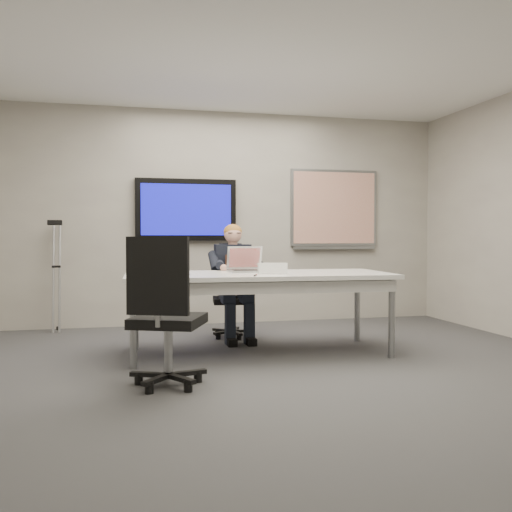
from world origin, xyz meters
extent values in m
cube|color=#393A3C|center=(0.00, 0.00, 0.00)|extent=(6.00, 6.00, 0.02)
cube|color=white|center=(0.00, 0.00, 2.80)|extent=(6.00, 6.00, 0.02)
cube|color=gray|center=(0.00, 3.00, 1.40)|extent=(6.00, 0.02, 2.80)
cube|color=white|center=(-0.01, 0.99, 0.77)|extent=(2.62, 1.19, 0.04)
cube|color=silver|center=(-0.01, 0.99, 0.69)|extent=(2.51, 1.07, 0.11)
cylinder|color=gray|center=(-1.23, 0.59, 0.38)|extent=(0.06, 0.06, 0.75)
cylinder|color=gray|center=(1.17, 0.49, 0.38)|extent=(0.06, 0.06, 0.75)
cylinder|color=gray|center=(-1.19, 1.49, 0.38)|extent=(0.06, 0.06, 0.75)
cylinder|color=gray|center=(1.21, 1.39, 0.38)|extent=(0.06, 0.06, 0.75)
cube|color=black|center=(-0.50, 2.95, 1.50)|extent=(1.30, 0.08, 0.80)
cube|color=#0D0F95|center=(-0.50, 2.90, 1.50)|extent=(1.16, 0.01, 0.66)
cube|color=gray|center=(1.55, 2.98, 1.55)|extent=(1.25, 0.04, 1.05)
cube|color=white|center=(1.55, 2.95, 1.55)|extent=(1.18, 0.01, 0.98)
cube|color=gray|center=(1.55, 2.94, 1.00)|extent=(1.18, 0.05, 0.04)
cylinder|color=gray|center=(-0.10, 1.92, 0.26)|extent=(0.06, 0.06, 0.33)
cube|color=black|center=(-0.10, 1.92, 0.43)|extent=(0.47, 0.47, 0.06)
cube|color=black|center=(-0.07, 2.12, 0.73)|extent=(0.39, 0.09, 0.48)
cylinder|color=gray|center=(-0.98, -0.05, 0.31)|extent=(0.07, 0.07, 0.40)
cube|color=black|center=(-0.98, -0.05, 0.51)|extent=(0.66, 0.66, 0.08)
cube|color=black|center=(-1.07, -0.28, 0.87)|extent=(0.45, 0.23, 0.57)
cube|color=black|center=(-0.10, 1.89, 0.79)|extent=(0.41, 0.24, 0.55)
cube|color=#3D2219|center=(-0.10, 1.77, 0.82)|extent=(0.21, 0.03, 0.27)
sphere|color=#DE9E88|center=(-0.10, 1.87, 1.18)|extent=(0.20, 0.20, 0.20)
ellipsoid|color=brown|center=(-0.10, 1.88, 1.21)|extent=(0.21, 0.21, 0.18)
cube|color=#A8A7AA|center=(-0.08, 1.14, 0.81)|extent=(0.36, 0.25, 0.02)
cube|color=black|center=(-0.08, 1.13, 0.82)|extent=(0.31, 0.18, 0.00)
cube|color=#A8A7AA|center=(-0.08, 1.31, 0.93)|extent=(0.36, 0.09, 0.24)
cube|color=red|center=(-0.08, 1.30, 0.94)|extent=(0.32, 0.07, 0.20)
cylinder|color=black|center=(-0.13, 0.62, 0.80)|extent=(0.06, 0.14, 0.01)
camera|label=1|loc=(-1.34, -4.46, 1.16)|focal=40.00mm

